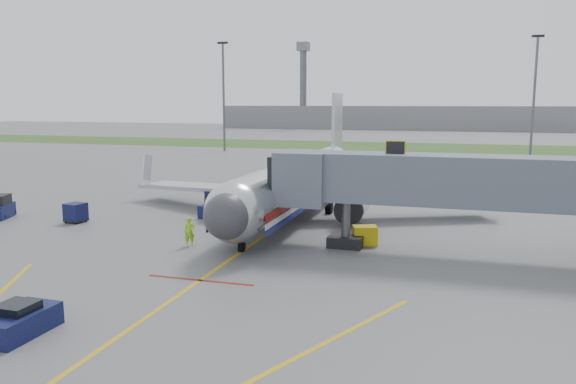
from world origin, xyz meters
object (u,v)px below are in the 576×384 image
(pushback_tug, at_px, (18,321))
(airliner, at_px, (299,181))
(baggage_tug, at_px, (0,208))
(ramp_worker, at_px, (189,232))
(belt_loader, at_px, (219,208))

(pushback_tug, bearing_deg, airliner, 81.75)
(baggage_tug, height_order, ramp_worker, baggage_tug)
(airliner, xyz_separation_m, belt_loader, (-5.98, -2.94, -2.04))
(belt_loader, height_order, ramp_worker, belt_loader)
(airliner, xyz_separation_m, baggage_tug, (-22.33, -9.23, -1.81))
(baggage_tug, xyz_separation_m, ramp_worker, (18.60, -3.68, 0.10))
(belt_loader, relative_size, ramp_worker, 2.70)
(airliner, distance_m, pushback_tug, 28.00)
(airliner, height_order, belt_loader, airliner)
(baggage_tug, bearing_deg, ramp_worker, -11.20)
(baggage_tug, distance_m, ramp_worker, 18.96)
(belt_loader, bearing_deg, ramp_worker, -77.30)
(airliner, distance_m, ramp_worker, 13.55)
(airliner, relative_size, belt_loader, 7.04)
(belt_loader, bearing_deg, baggage_tug, -158.96)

